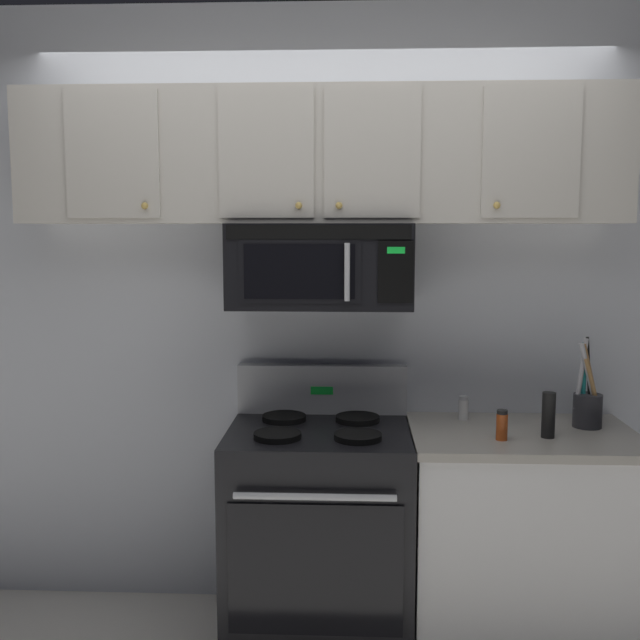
{
  "coord_description": "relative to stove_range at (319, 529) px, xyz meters",
  "views": [
    {
      "loc": [
        0.14,
        -2.59,
        1.73
      ],
      "look_at": [
        0.0,
        0.49,
        1.35
      ],
      "focal_mm": 41.84,
      "sensor_mm": 36.0,
      "label": 1
    }
  ],
  "objects": [
    {
      "name": "counter_segment",
      "position": [
        0.84,
        0.01,
        -0.02
      ],
      "size": [
        0.93,
        0.65,
        0.9
      ],
      "color": "silver",
      "rests_on": "ground_plane"
    },
    {
      "name": "stove_range",
      "position": [
        0.0,
        0.0,
        0.0
      ],
      "size": [
        0.76,
        0.69,
        1.12
      ],
      "color": "black",
      "rests_on": "ground_plane"
    },
    {
      "name": "salt_shaker",
      "position": [
        0.62,
        0.18,
        0.48
      ],
      "size": [
        0.04,
        0.04,
        0.11
      ],
      "color": "white",
      "rests_on": "counter_segment"
    },
    {
      "name": "over_range_microwave",
      "position": [
        -0.0,
        0.12,
        1.11
      ],
      "size": [
        0.76,
        0.43,
        0.35
      ],
      "color": "black"
    },
    {
      "name": "upper_cabinets",
      "position": [
        -0.0,
        0.15,
        1.56
      ],
      "size": [
        2.5,
        0.36,
        0.55
      ],
      "color": "#BCB7AD"
    },
    {
      "name": "utensil_crock_charcoal",
      "position": [
        1.12,
        0.09,
        0.53
      ],
      "size": [
        0.12,
        0.12,
        0.38
      ],
      "color": "#2D2D33",
      "rests_on": "counter_segment"
    },
    {
      "name": "back_wall",
      "position": [
        0.0,
        0.37,
        0.88
      ],
      "size": [
        5.2,
        0.1,
        2.7
      ],
      "primitive_type": "cube",
      "color": "silver",
      "rests_on": "ground_plane"
    },
    {
      "name": "spice_jar",
      "position": [
        0.73,
        -0.13,
        0.49
      ],
      "size": [
        0.05,
        0.05,
        0.12
      ],
      "color": "#C64C19",
      "rests_on": "counter_segment"
    },
    {
      "name": "pepper_mill",
      "position": [
        0.92,
        -0.08,
        0.52
      ],
      "size": [
        0.05,
        0.05,
        0.18
      ],
      "primitive_type": "cylinder",
      "color": "black",
      "rests_on": "counter_segment"
    }
  ]
}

